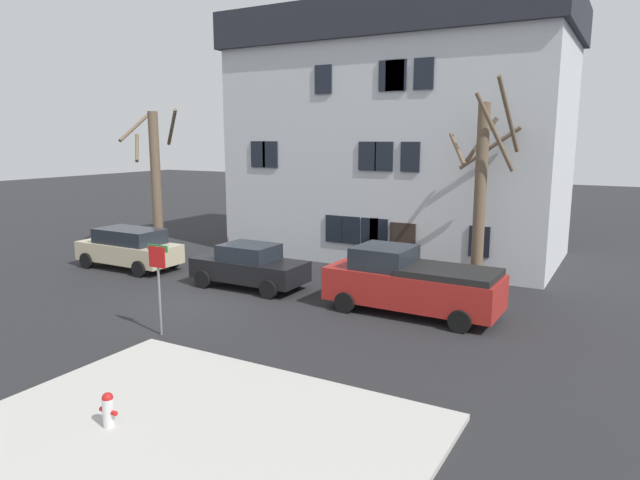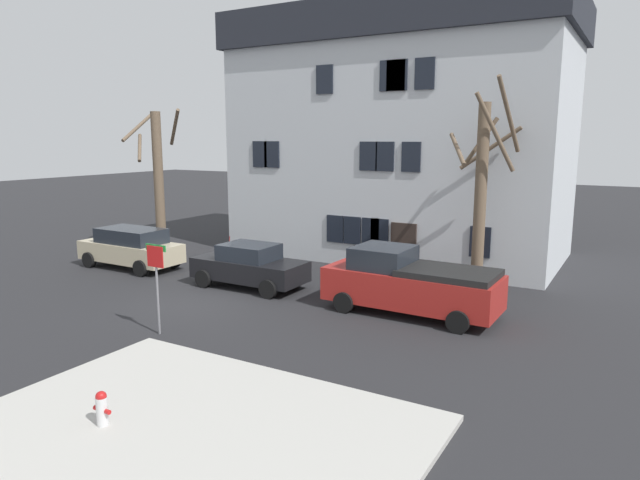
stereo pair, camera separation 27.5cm
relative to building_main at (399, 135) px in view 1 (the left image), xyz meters
name	(u,v)px [view 1 (the left image)]	position (x,y,z in m)	size (l,w,h in m)	color
ground_plane	(202,303)	(-2.52, -11.41, -5.70)	(120.00, 120.00, 0.00)	#262628
sidewalk_slab	(190,436)	(3.21, -18.29, -5.64)	(8.76, 6.57, 0.12)	#B7B5AD
building_main	(399,135)	(0.00, 0.00, 0.00)	(15.34, 8.22, 11.26)	silver
tree_bare_near	(155,176)	(-10.94, -5.00, -2.01)	(2.73, 2.70, 6.96)	brown
tree_bare_mid	(481,188)	(5.26, -5.21, -1.90)	(2.49, 2.45, 7.58)	brown
car_beige_wagon	(129,248)	(-8.70, -8.91, -4.79)	(4.68, 2.09, 1.73)	#C6B793
car_black_sedan	(249,266)	(-2.30, -8.95, -4.87)	(4.36, 2.03, 1.65)	black
pickup_truck_red	(411,282)	(4.08, -8.95, -4.69)	(5.57, 2.39, 2.09)	#AD231E
fire_hydrant	(108,409)	(1.70, -18.87, -5.22)	(0.42, 0.22, 0.69)	silver
street_sign_pole	(158,272)	(-1.42, -14.39, -3.86)	(0.76, 0.07, 2.61)	slate
bicycle_leaning	(231,251)	(-6.11, -5.23, -5.33)	(1.74, 0.26, 1.03)	black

